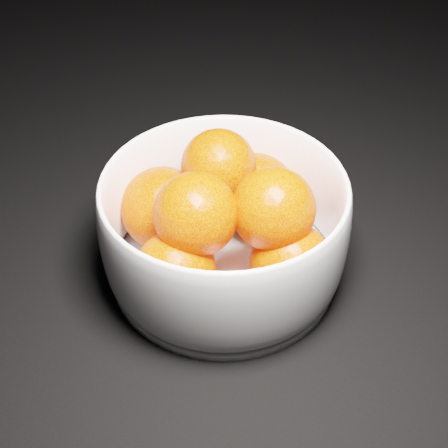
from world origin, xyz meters
name	(u,v)px	position (x,y,z in m)	size (l,w,h in m)	color
bowl	(224,229)	(0.22, 0.25, 0.06)	(0.24, 0.24, 0.12)	white
orange_pile	(223,215)	(0.22, 0.26, 0.07)	(0.20, 0.20, 0.13)	#FE4108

